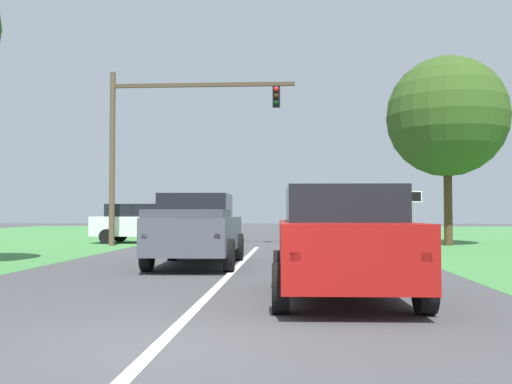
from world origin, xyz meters
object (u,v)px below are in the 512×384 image
at_px(pickup_truck_lead, 197,229).
at_px(oak_tree_right, 447,117).
at_px(red_suv_near, 341,240).
at_px(traffic_light, 161,130).
at_px(keep_moving_sign, 414,210).
at_px(crossing_suv_far, 142,223).

relative_size(pickup_truck_lead, oak_tree_right, 0.67).
distance_m(red_suv_near, traffic_light, 17.00).
bearing_deg(keep_moving_sign, red_suv_near, -106.20).
height_order(pickup_truck_lead, keep_moving_sign, keep_moving_sign).
height_order(red_suv_near, keep_moving_sign, keep_moving_sign).
relative_size(red_suv_near, oak_tree_right, 0.55).
relative_size(pickup_truck_lead, keep_moving_sign, 2.28).
height_order(red_suv_near, traffic_light, traffic_light).
xyz_separation_m(traffic_light, crossing_suv_far, (-1.40, 2.29, -4.06)).
bearing_deg(crossing_suv_far, oak_tree_right, -4.95).
bearing_deg(crossing_suv_far, red_suv_near, -65.80).
xyz_separation_m(keep_moving_sign, oak_tree_right, (1.97, 2.54, 4.08)).
bearing_deg(pickup_truck_lead, keep_moving_sign, 46.79).
distance_m(keep_moving_sign, oak_tree_right, 5.19).
bearing_deg(keep_moving_sign, crossing_suv_far, 162.49).
bearing_deg(pickup_truck_lead, oak_tree_right, 48.05).
bearing_deg(traffic_light, crossing_suv_far, 121.48).
bearing_deg(oak_tree_right, red_suv_near, -110.10).
xyz_separation_m(red_suv_near, keep_moving_sign, (3.99, 13.75, 0.56)).
bearing_deg(crossing_suv_far, keep_moving_sign, -17.51).
bearing_deg(red_suv_near, pickup_truck_lead, 119.79).
height_order(pickup_truck_lead, oak_tree_right, oak_tree_right).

